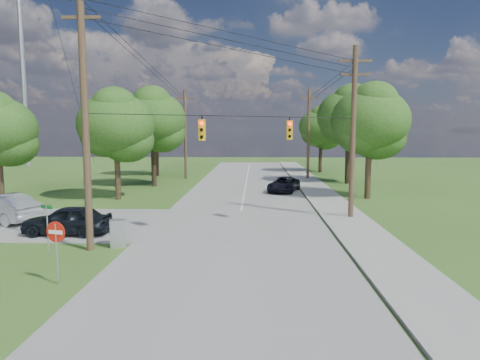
{
  "coord_description": "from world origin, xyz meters",
  "views": [
    {
      "loc": [
        2.94,
        -18.43,
        5.43
      ],
      "look_at": [
        2.1,
        5.0,
        2.73
      ],
      "focal_mm": 32.0,
      "sensor_mm": 36.0,
      "label": 1
    }
  ],
  "objects_px": {
    "pole_north_e": "(308,134)",
    "pole_ne": "(353,130)",
    "pole_sw": "(85,113)",
    "car_cross_silver": "(1,208)",
    "car_cross_dark": "(67,220)",
    "pole_north_w": "(185,134)",
    "car_main_north": "(284,184)",
    "do_not_enter_sign": "(56,238)",
    "control_cabinet": "(118,233)"
  },
  "relations": [
    {
      "from": "car_main_north",
      "to": "pole_north_w",
      "type": "bearing_deg",
      "value": 152.29
    },
    {
      "from": "pole_north_e",
      "to": "control_cabinet",
      "type": "relative_size",
      "value": 7.7
    },
    {
      "from": "pole_sw",
      "to": "pole_north_e",
      "type": "xyz_separation_m",
      "value": [
        13.5,
        29.6,
        -1.1
      ]
    },
    {
      "from": "pole_sw",
      "to": "car_cross_silver",
      "type": "bearing_deg",
      "value": 143.23
    },
    {
      "from": "pole_sw",
      "to": "control_cabinet",
      "type": "relative_size",
      "value": 9.23
    },
    {
      "from": "pole_sw",
      "to": "pole_north_e",
      "type": "height_order",
      "value": "pole_sw"
    },
    {
      "from": "pole_north_e",
      "to": "pole_north_w",
      "type": "relative_size",
      "value": 1.0
    },
    {
      "from": "pole_sw",
      "to": "pole_ne",
      "type": "height_order",
      "value": "pole_sw"
    },
    {
      "from": "car_main_north",
      "to": "control_cabinet",
      "type": "xyz_separation_m",
      "value": [
        -9.0,
        -18.46,
        -0.03
      ]
    },
    {
      "from": "car_cross_dark",
      "to": "car_main_north",
      "type": "height_order",
      "value": "car_cross_dark"
    },
    {
      "from": "car_cross_silver",
      "to": "pole_north_e",
      "type": "bearing_deg",
      "value": 162.01
    },
    {
      "from": "car_main_north",
      "to": "control_cabinet",
      "type": "distance_m",
      "value": 20.53
    },
    {
      "from": "pole_sw",
      "to": "do_not_enter_sign",
      "type": "bearing_deg",
      "value": -82.93
    },
    {
      "from": "control_cabinet",
      "to": "car_cross_dark",
      "type": "bearing_deg",
      "value": 126.97
    },
    {
      "from": "car_cross_dark",
      "to": "car_main_north",
      "type": "distance_m",
      "value": 20.45
    },
    {
      "from": "car_cross_dark",
      "to": "do_not_enter_sign",
      "type": "height_order",
      "value": "do_not_enter_sign"
    },
    {
      "from": "car_cross_dark",
      "to": "pole_north_e",
      "type": "bearing_deg",
      "value": 150.83
    },
    {
      "from": "pole_ne",
      "to": "pole_north_w",
      "type": "height_order",
      "value": "pole_ne"
    },
    {
      "from": "pole_north_e",
      "to": "car_main_north",
      "type": "bearing_deg",
      "value": -107.87
    },
    {
      "from": "pole_sw",
      "to": "car_main_north",
      "type": "bearing_deg",
      "value": 62.08
    },
    {
      "from": "car_cross_dark",
      "to": "control_cabinet",
      "type": "bearing_deg",
      "value": 58.45
    },
    {
      "from": "pole_north_w",
      "to": "control_cabinet",
      "type": "height_order",
      "value": "pole_north_w"
    },
    {
      "from": "car_cross_dark",
      "to": "car_cross_silver",
      "type": "xyz_separation_m",
      "value": [
        -5.31,
        2.89,
        0.07
      ]
    },
    {
      "from": "control_cabinet",
      "to": "pole_north_e",
      "type": "bearing_deg",
      "value": 46.67
    },
    {
      "from": "pole_north_w",
      "to": "car_main_north",
      "type": "bearing_deg",
      "value": -45.12
    },
    {
      "from": "car_main_north",
      "to": "do_not_enter_sign",
      "type": "relative_size",
      "value": 2.06
    },
    {
      "from": "pole_ne",
      "to": "do_not_enter_sign",
      "type": "relative_size",
      "value": 4.6
    },
    {
      "from": "pole_sw",
      "to": "do_not_enter_sign",
      "type": "distance_m",
      "value": 6.34
    },
    {
      "from": "pole_north_e",
      "to": "pole_north_w",
      "type": "xyz_separation_m",
      "value": [
        -13.9,
        0.0,
        0.0
      ]
    },
    {
      "from": "car_cross_silver",
      "to": "car_main_north",
      "type": "height_order",
      "value": "car_cross_silver"
    },
    {
      "from": "car_cross_dark",
      "to": "do_not_enter_sign",
      "type": "xyz_separation_m",
      "value": [
        2.82,
        -7.16,
        0.87
      ]
    },
    {
      "from": "pole_north_e",
      "to": "do_not_enter_sign",
      "type": "relative_size",
      "value": 4.38
    },
    {
      "from": "pole_ne",
      "to": "car_cross_dark",
      "type": "relative_size",
      "value": 2.33
    },
    {
      "from": "control_cabinet",
      "to": "pole_north_w",
      "type": "bearing_deg",
      "value": 72.78
    },
    {
      "from": "do_not_enter_sign",
      "to": "pole_north_w",
      "type": "bearing_deg",
      "value": 104.96
    },
    {
      "from": "do_not_enter_sign",
      "to": "car_cross_dark",
      "type": "bearing_deg",
      "value": 124.87
    },
    {
      "from": "pole_north_w",
      "to": "control_cabinet",
      "type": "distance_m",
      "value": 29.38
    },
    {
      "from": "pole_north_e",
      "to": "car_cross_dark",
      "type": "bearing_deg",
      "value": -120.47
    },
    {
      "from": "car_cross_silver",
      "to": "control_cabinet",
      "type": "bearing_deg",
      "value": 83.12
    },
    {
      "from": "pole_north_w",
      "to": "do_not_enter_sign",
      "type": "relative_size",
      "value": 4.38
    },
    {
      "from": "car_cross_silver",
      "to": "car_cross_dark",
      "type": "bearing_deg",
      "value": 84.84
    },
    {
      "from": "car_cross_dark",
      "to": "pole_north_w",
      "type": "bearing_deg",
      "value": 177.3
    },
    {
      "from": "pole_north_e",
      "to": "car_main_north",
      "type": "relative_size",
      "value": 2.13
    },
    {
      "from": "pole_north_e",
      "to": "pole_ne",
      "type": "bearing_deg",
      "value": -90.0
    },
    {
      "from": "pole_sw",
      "to": "pole_north_w",
      "type": "distance_m",
      "value": 29.62
    },
    {
      "from": "pole_ne",
      "to": "pole_north_w",
      "type": "xyz_separation_m",
      "value": [
        -13.9,
        22.0,
        -0.34
      ]
    },
    {
      "from": "car_cross_silver",
      "to": "car_main_north",
      "type": "relative_size",
      "value": 1.09
    },
    {
      "from": "pole_sw",
      "to": "pole_north_e",
      "type": "bearing_deg",
      "value": 65.48
    },
    {
      "from": "pole_north_w",
      "to": "do_not_enter_sign",
      "type": "bearing_deg",
      "value": -88.41
    },
    {
      "from": "pole_north_w",
      "to": "control_cabinet",
      "type": "relative_size",
      "value": 7.7
    }
  ]
}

